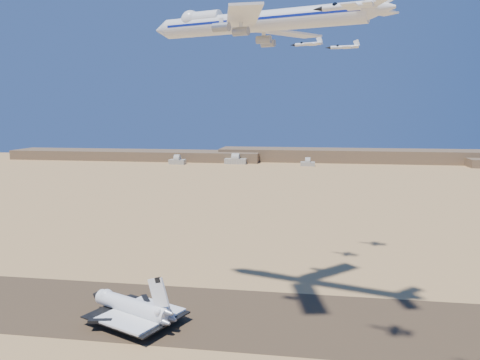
# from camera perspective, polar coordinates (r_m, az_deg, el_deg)

# --- Properties ---
(ground) EXTENTS (1200.00, 1200.00, 0.00)m
(ground) POSITION_cam_1_polar(r_m,az_deg,el_deg) (179.41, -6.85, -15.81)
(ground) COLOR tan
(ground) RESTS_ON ground
(runway) EXTENTS (600.00, 50.00, 0.06)m
(runway) POSITION_cam_1_polar(r_m,az_deg,el_deg) (179.40, -6.85, -15.80)
(runway) COLOR #4B3A25
(runway) RESTS_ON ground
(ridgeline) EXTENTS (960.00, 90.00, 18.00)m
(ridgeline) POSITION_cam_1_polar(r_m,az_deg,el_deg) (688.12, 10.42, 2.79)
(ridgeline) COLOR brown
(ridgeline) RESTS_ON ground
(hangars) EXTENTS (200.50, 29.50, 30.00)m
(hangars) POSITION_cam_1_polar(r_m,az_deg,el_deg) (648.72, -0.97, 2.34)
(hangars) COLOR #AFAC9B
(hangars) RESTS_ON ground
(shuttle) EXTENTS (39.45, 33.48, 19.21)m
(shuttle) POSITION_cam_1_polar(r_m,az_deg,el_deg) (173.78, -13.07, -14.95)
(shuttle) COLOR white
(shuttle) RESTS_ON runway
(carrier_747) EXTENTS (84.35, 62.95, 21.10)m
(carrier_747) POSITION_cam_1_polar(r_m,az_deg,el_deg) (164.31, 1.45, 18.70)
(carrier_747) COLOR white
(crew_a) EXTENTS (0.47, 0.67, 1.76)m
(crew_a) POSITION_cam_1_polar(r_m,az_deg,el_deg) (169.61, -12.20, -17.09)
(crew_a) COLOR #ED5C0D
(crew_a) RESTS_ON runway
(crew_b) EXTENTS (0.83, 0.97, 1.73)m
(crew_b) POSITION_cam_1_polar(r_m,az_deg,el_deg) (164.49, -11.82, -17.93)
(crew_b) COLOR #ED5C0D
(crew_b) RESTS_ON runway
(crew_c) EXTENTS (1.15, 0.83, 1.77)m
(crew_c) POSITION_cam_1_polar(r_m,az_deg,el_deg) (165.01, -11.16, -17.82)
(crew_c) COLOR #ED5C0D
(crew_c) RESTS_ON runway
(chase_jet_a) EXTENTS (15.09, 8.82, 3.85)m
(chase_jet_a) POSITION_cam_1_polar(r_m,az_deg,el_deg) (123.14, 12.79, 19.97)
(chase_jet_a) COLOR white
(chase_jet_c) EXTENTS (13.94, 8.15, 3.56)m
(chase_jet_c) POSITION_cam_1_polar(r_m,az_deg,el_deg) (206.21, 8.21, 16.09)
(chase_jet_c) COLOR white
(chase_jet_d) EXTENTS (15.69, 8.72, 3.92)m
(chase_jet_d) POSITION_cam_1_polar(r_m,az_deg,el_deg) (228.03, 12.53, 15.55)
(chase_jet_d) COLOR white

